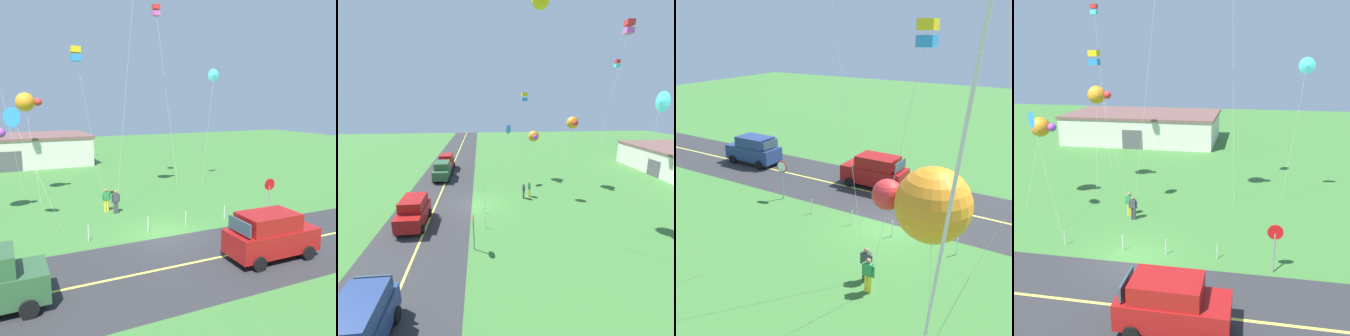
% 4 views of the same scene
% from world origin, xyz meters
% --- Properties ---
extents(ground_plane, '(120.00, 120.00, 0.10)m').
position_xyz_m(ground_plane, '(0.00, 0.00, -0.05)').
color(ground_plane, '#3D7533').
extents(asphalt_road, '(120.00, 7.00, 0.00)m').
position_xyz_m(asphalt_road, '(0.00, -4.00, 0.00)').
color(asphalt_road, '#2D2D30').
rests_on(asphalt_road, ground).
extents(road_centre_stripe, '(120.00, 0.16, 0.00)m').
position_xyz_m(road_centre_stripe, '(0.00, -4.00, 0.01)').
color(road_centre_stripe, '#E5E04C').
rests_on(road_centre_stripe, asphalt_road).
extents(car_suv_foreground, '(4.40, 2.12, 2.24)m').
position_xyz_m(car_suv_foreground, '(3.23, -5.02, 1.15)').
color(car_suv_foreground, maroon).
rests_on(car_suv_foreground, ground).
extents(stop_sign, '(0.76, 0.08, 2.56)m').
position_xyz_m(stop_sign, '(7.30, -0.10, 1.80)').
color(stop_sign, gray).
rests_on(stop_sign, ground).
extents(person_adult_near, '(0.58, 0.22, 1.60)m').
position_xyz_m(person_adult_near, '(-1.40, 4.81, 0.86)').
color(person_adult_near, '#3F3F47').
rests_on(person_adult_near, ground).
extents(person_adult_companion, '(0.58, 0.22, 1.60)m').
position_xyz_m(person_adult_companion, '(-1.86, 5.47, 0.86)').
color(person_adult_companion, yellow).
rests_on(person_adult_companion, ground).
extents(kite_blue_mid, '(2.00, 0.66, 10.63)m').
position_xyz_m(kite_blue_mid, '(-3.56, 5.10, 10.17)').
color(kite_blue_mid, silver).
rests_on(kite_blue_mid, ground).
extents(kite_green_far, '(2.67, 2.17, 7.08)m').
position_xyz_m(kite_green_far, '(-7.35, 3.97, 6.51)').
color(kite_green_far, silver).
rests_on(kite_green_far, ground).
extents(kite_pink_drift, '(1.56, 0.18, 10.23)m').
position_xyz_m(kite_pink_drift, '(9.37, 10.21, 9.65)').
color(kite_pink_drift, silver).
rests_on(kite_pink_drift, ground).
extents(kite_orange_near, '(1.06, 2.98, 15.12)m').
position_xyz_m(kite_orange_near, '(4.20, 10.93, 14.62)').
color(kite_orange_near, silver).
rests_on(kite_orange_near, ground).
extents(kite_cyan_top, '(1.90, 2.91, 8.05)m').
position_xyz_m(kite_cyan_top, '(-6.14, 11.40, 7.35)').
color(kite_cyan_top, silver).
rests_on(kite_cyan_top, ground).
extents(warehouse_distant, '(18.36, 10.20, 3.50)m').
position_xyz_m(warehouse_distant, '(-7.36, 28.58, 1.75)').
color(warehouse_distant, beige).
rests_on(warehouse_distant, ground).
extents(fence_post_0, '(0.05, 0.05, 0.90)m').
position_xyz_m(fence_post_0, '(-4.15, 0.70, 0.45)').
color(fence_post_0, silver).
rests_on(fence_post_0, ground).
extents(fence_post_1, '(0.05, 0.05, 0.90)m').
position_xyz_m(fence_post_1, '(-0.72, 0.70, 0.45)').
color(fence_post_1, silver).
rests_on(fence_post_1, ground).
extents(fence_post_2, '(0.05, 0.05, 0.90)m').
position_xyz_m(fence_post_2, '(1.72, 0.70, 0.45)').
color(fence_post_2, silver).
rests_on(fence_post_2, ground).
extents(fence_post_3, '(0.05, 0.05, 0.90)m').
position_xyz_m(fence_post_3, '(4.47, 0.70, 0.45)').
color(fence_post_3, silver).
rests_on(fence_post_3, ground).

